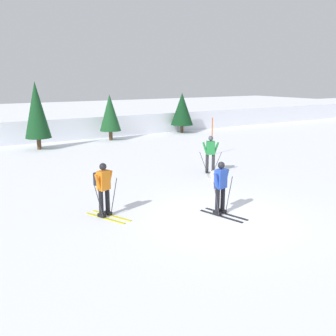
{
  "coord_description": "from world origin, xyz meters",
  "views": [
    {
      "loc": [
        -7.23,
        -8.68,
        4.23
      ],
      "look_at": [
        0.15,
        3.33,
        0.9
      ],
      "focal_mm": 41.03,
      "sensor_mm": 36.0,
      "label": 1
    }
  ],
  "objects_px": {
    "trail_marker_pole": "(212,136)",
    "conifer_far_right": "(182,109)",
    "conifer_far_centre": "(110,113)",
    "conifer_far_left": "(36,110)",
    "skier_blue": "(220,185)",
    "skier_orange": "(103,187)",
    "skier_green": "(210,152)"
  },
  "relations": [
    {
      "from": "trail_marker_pole",
      "to": "conifer_far_right",
      "type": "xyz_separation_m",
      "value": [
        3.45,
        8.21,
        0.81
      ]
    },
    {
      "from": "conifer_far_centre",
      "to": "conifer_far_right",
      "type": "bearing_deg",
      "value": 4.06
    },
    {
      "from": "conifer_far_left",
      "to": "skier_blue",
      "type": "bearing_deg",
      "value": -81.75
    },
    {
      "from": "conifer_far_left",
      "to": "conifer_far_centre",
      "type": "distance_m",
      "value": 5.19
    },
    {
      "from": "skier_orange",
      "to": "trail_marker_pole",
      "type": "xyz_separation_m",
      "value": [
        8.9,
        6.0,
        0.09
      ]
    },
    {
      "from": "skier_blue",
      "to": "conifer_far_left",
      "type": "xyz_separation_m",
      "value": [
        -2.1,
        14.51,
        1.4
      ]
    },
    {
      "from": "skier_orange",
      "to": "trail_marker_pole",
      "type": "distance_m",
      "value": 10.73
    },
    {
      "from": "skier_green",
      "to": "conifer_far_left",
      "type": "bearing_deg",
      "value": 117.14
    },
    {
      "from": "trail_marker_pole",
      "to": "conifer_far_left",
      "type": "xyz_separation_m",
      "value": [
        -7.82,
        6.78,
        1.31
      ]
    },
    {
      "from": "skier_green",
      "to": "conifer_far_centre",
      "type": "distance_m",
      "value": 11.1
    },
    {
      "from": "skier_green",
      "to": "conifer_far_centre",
      "type": "bearing_deg",
      "value": 90.45
    },
    {
      "from": "skier_blue",
      "to": "trail_marker_pole",
      "type": "bearing_deg",
      "value": 53.54
    },
    {
      "from": "conifer_far_left",
      "to": "conifer_far_right",
      "type": "bearing_deg",
      "value": 7.24
    },
    {
      "from": "skier_green",
      "to": "conifer_far_right",
      "type": "height_order",
      "value": "conifer_far_right"
    },
    {
      "from": "skier_blue",
      "to": "skier_green",
      "type": "xyz_separation_m",
      "value": [
        3.06,
        4.44,
        -0.0
      ]
    },
    {
      "from": "conifer_far_right",
      "to": "conifer_far_centre",
      "type": "relative_size",
      "value": 0.98
    },
    {
      "from": "skier_blue",
      "to": "trail_marker_pole",
      "type": "distance_m",
      "value": 9.61
    },
    {
      "from": "skier_orange",
      "to": "trail_marker_pole",
      "type": "height_order",
      "value": "trail_marker_pole"
    },
    {
      "from": "skier_blue",
      "to": "conifer_far_centre",
      "type": "bearing_deg",
      "value": 79.15
    },
    {
      "from": "conifer_far_centre",
      "to": "conifer_far_left",
      "type": "bearing_deg",
      "value": -168.95
    },
    {
      "from": "conifer_far_right",
      "to": "skier_blue",
      "type": "bearing_deg",
      "value": -119.89
    },
    {
      "from": "skier_blue",
      "to": "conifer_far_left",
      "type": "distance_m",
      "value": 14.73
    },
    {
      "from": "conifer_far_right",
      "to": "skier_orange",
      "type": "bearing_deg",
      "value": -130.98
    },
    {
      "from": "skier_blue",
      "to": "conifer_far_left",
      "type": "bearing_deg",
      "value": 98.25
    },
    {
      "from": "conifer_far_right",
      "to": "conifer_far_centre",
      "type": "height_order",
      "value": "conifer_far_centre"
    },
    {
      "from": "skier_orange",
      "to": "conifer_far_centre",
      "type": "bearing_deg",
      "value": 65.92
    },
    {
      "from": "conifer_far_left",
      "to": "conifer_far_right",
      "type": "height_order",
      "value": "conifer_far_left"
    },
    {
      "from": "conifer_far_left",
      "to": "skier_green",
      "type": "bearing_deg",
      "value": -62.86
    },
    {
      "from": "skier_blue",
      "to": "conifer_far_centre",
      "type": "distance_m",
      "value": 15.82
    },
    {
      "from": "conifer_far_right",
      "to": "conifer_far_centre",
      "type": "bearing_deg",
      "value": -175.94
    },
    {
      "from": "skier_blue",
      "to": "conifer_far_right",
      "type": "bearing_deg",
      "value": 60.11
    },
    {
      "from": "skier_green",
      "to": "conifer_far_centre",
      "type": "height_order",
      "value": "conifer_far_centre"
    }
  ]
}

